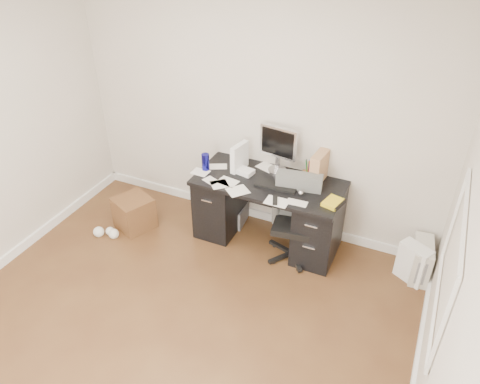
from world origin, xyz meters
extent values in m
plane|color=#4A2B17|center=(0.00, 0.00, 0.00)|extent=(4.00, 4.00, 0.00)
cube|color=beige|center=(0.00, 2.00, 1.35)|extent=(4.00, 0.02, 2.70)
cube|color=beige|center=(2.00, 0.00, 1.35)|extent=(0.02, 4.00, 2.70)
cube|color=white|center=(0.00, 0.00, 2.70)|extent=(4.00, 4.00, 0.02)
cube|color=white|center=(0.00, 1.99, 0.05)|extent=(4.00, 0.03, 0.10)
cube|color=black|center=(0.30, 1.65, 0.73)|extent=(1.50, 0.70, 0.04)
cube|color=black|center=(-0.25, 1.65, 0.35)|extent=(0.40, 0.60, 0.71)
cube|color=black|center=(0.85, 1.65, 0.35)|extent=(0.40, 0.60, 0.71)
cube|color=black|center=(0.30, 1.98, 0.45)|extent=(0.70, 0.03, 0.51)
cube|color=black|center=(0.40, 1.59, 0.76)|extent=(0.43, 0.16, 0.02)
sphere|color=silver|center=(0.67, 1.55, 0.78)|extent=(0.06, 0.06, 0.05)
cylinder|color=navy|center=(-0.39, 1.60, 0.84)|extent=(0.10, 0.10, 0.18)
cube|color=white|center=(-0.07, 1.75, 0.89)|extent=(0.16, 0.27, 0.29)
cube|color=#A3714E|center=(0.74, 1.87, 0.91)|extent=(0.16, 0.28, 0.31)
cube|color=yellow|center=(0.99, 1.53, 0.77)|extent=(0.20, 0.23, 0.03)
cube|color=#B7B3A6|center=(1.86, 1.75, 0.20)|extent=(0.22, 0.41, 0.39)
cube|color=white|center=(1.80, 1.67, 0.20)|extent=(0.36, 0.33, 0.40)
cube|color=#4E2E17|center=(-1.15, 1.27, 0.18)|extent=(0.48, 0.48, 0.36)
cube|color=#5C5C60|center=(-0.23, 1.79, 0.11)|extent=(0.40, 0.34, 0.22)
camera|label=1|loc=(1.68, -2.08, 3.26)|focal=35.00mm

